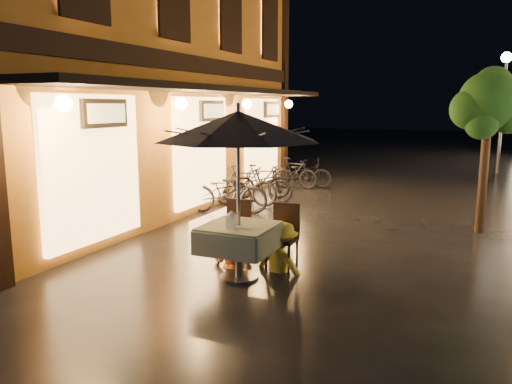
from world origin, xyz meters
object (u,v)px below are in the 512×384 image
at_px(cafe_table, 239,238).
at_px(bicycle_0, 227,192).
at_px(table_lantern, 232,219).
at_px(person_orange, 233,218).
at_px(person_yellow, 281,223).
at_px(patio_umbrella, 238,126).

height_order(cafe_table, bicycle_0, bicycle_0).
distance_m(cafe_table, table_lantern, 0.40).
distance_m(person_orange, person_yellow, 0.77).
bearing_deg(cafe_table, bicycle_0, 119.12).
distance_m(cafe_table, person_orange, 0.68).
relative_size(patio_umbrella, table_lantern, 9.84).
xyz_separation_m(cafe_table, bicycle_0, (-2.12, 3.81, -0.10)).
bearing_deg(bicycle_0, patio_umbrella, -165.28).
height_order(patio_umbrella, person_orange, patio_umbrella).
xyz_separation_m(table_lantern, person_yellow, (0.41, 0.80, -0.20)).
bearing_deg(patio_umbrella, bicycle_0, 119.12).
distance_m(table_lantern, bicycle_0, 4.57).
bearing_deg(person_yellow, table_lantern, 74.11).
distance_m(patio_umbrella, table_lantern, 1.25).
distance_m(cafe_table, bicycle_0, 4.36).
bearing_deg(person_yellow, bicycle_0, -40.55).
bearing_deg(person_yellow, cafe_table, 65.96).
bearing_deg(patio_umbrella, person_yellow, 54.63).
distance_m(person_yellow, bicycle_0, 4.11).
relative_size(cafe_table, table_lantern, 3.96).
distance_m(person_orange, bicycle_0, 3.71).
height_order(cafe_table, patio_umbrella, patio_umbrella).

